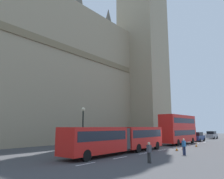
{
  "coord_description": "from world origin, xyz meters",
  "views": [
    {
      "loc": [
        -28.57,
        -13.06,
        2.95
      ],
      "look_at": [
        -5.05,
        5.47,
        7.98
      ],
      "focal_mm": 35.56,
      "sensor_mm": 36.0,
      "label": 1
    }
  ],
  "objects_px": {
    "pedestrian_by_kerb": "(184,146)",
    "street_lamp": "(83,126)",
    "articulated_bus": "(120,137)",
    "traffic_cone_east": "(196,145)",
    "pedestrian_near_cones": "(149,152)",
    "traffic_cone_middle": "(183,147)",
    "double_decker_bus": "(178,128)",
    "sedan_trailing": "(212,135)",
    "traffic_cone_west": "(177,148)",
    "sedan_lead": "(198,137)"
  },
  "relations": [
    {
      "from": "pedestrian_near_cones",
      "to": "traffic_cone_middle",
      "type": "bearing_deg",
      "value": 8.66
    },
    {
      "from": "traffic_cone_east",
      "to": "pedestrian_near_cones",
      "type": "height_order",
      "value": "pedestrian_near_cones"
    },
    {
      "from": "double_decker_bus",
      "to": "articulated_bus",
      "type": "bearing_deg",
      "value": -179.99
    },
    {
      "from": "street_lamp",
      "to": "pedestrian_near_cones",
      "type": "distance_m",
      "value": 10.82
    },
    {
      "from": "traffic_cone_middle",
      "to": "sedan_trailing",
      "type": "bearing_deg",
      "value": 7.71
    },
    {
      "from": "pedestrian_near_cones",
      "to": "articulated_bus",
      "type": "bearing_deg",
      "value": 56.0
    },
    {
      "from": "traffic_cone_middle",
      "to": "pedestrian_by_kerb",
      "type": "bearing_deg",
      "value": -158.23
    },
    {
      "from": "pedestrian_by_kerb",
      "to": "traffic_cone_west",
      "type": "bearing_deg",
      "value": 33.25
    },
    {
      "from": "articulated_bus",
      "to": "sedan_trailing",
      "type": "height_order",
      "value": "articulated_bus"
    },
    {
      "from": "traffic_cone_middle",
      "to": "street_lamp",
      "type": "bearing_deg",
      "value": 140.11
    },
    {
      "from": "traffic_cone_east",
      "to": "street_lamp",
      "type": "xyz_separation_m",
      "value": [
        -15.22,
        8.46,
        2.77
      ]
    },
    {
      "from": "sedan_trailing",
      "to": "traffic_cone_west",
      "type": "relative_size",
      "value": 7.59
    },
    {
      "from": "traffic_cone_middle",
      "to": "traffic_cone_west",
      "type": "bearing_deg",
      "value": 179.24
    },
    {
      "from": "sedan_lead",
      "to": "sedan_trailing",
      "type": "bearing_deg",
      "value": 1.32
    },
    {
      "from": "traffic_cone_west",
      "to": "traffic_cone_middle",
      "type": "distance_m",
      "value": 2.07
    },
    {
      "from": "traffic_cone_middle",
      "to": "pedestrian_by_kerb",
      "type": "height_order",
      "value": "pedestrian_by_kerb"
    },
    {
      "from": "pedestrian_near_cones",
      "to": "pedestrian_by_kerb",
      "type": "bearing_deg",
      "value": -2.01
    },
    {
      "from": "articulated_bus",
      "to": "traffic_cone_east",
      "type": "height_order",
      "value": "articulated_bus"
    },
    {
      "from": "sedan_trailing",
      "to": "traffic_cone_middle",
      "type": "xyz_separation_m",
      "value": [
        -30.29,
        -4.1,
        -0.63
      ]
    },
    {
      "from": "double_decker_bus",
      "to": "pedestrian_by_kerb",
      "type": "xyz_separation_m",
      "value": [
        -13.93,
        -6.06,
        -1.8
      ]
    },
    {
      "from": "street_lamp",
      "to": "pedestrian_near_cones",
      "type": "relative_size",
      "value": 3.12
    },
    {
      "from": "articulated_bus",
      "to": "traffic_cone_west",
      "type": "height_order",
      "value": "articulated_bus"
    },
    {
      "from": "articulated_bus",
      "to": "traffic_cone_middle",
      "type": "relative_size",
      "value": 27.52
    },
    {
      "from": "street_lamp",
      "to": "double_decker_bus",
      "type": "bearing_deg",
      "value": -13.63
    },
    {
      "from": "traffic_cone_west",
      "to": "pedestrian_near_cones",
      "type": "relative_size",
      "value": 0.34
    },
    {
      "from": "double_decker_bus",
      "to": "traffic_cone_west",
      "type": "height_order",
      "value": "double_decker_bus"
    },
    {
      "from": "pedestrian_by_kerb",
      "to": "double_decker_bus",
      "type": "bearing_deg",
      "value": 23.53
    },
    {
      "from": "sedan_trailing",
      "to": "traffic_cone_east",
      "type": "height_order",
      "value": "sedan_trailing"
    },
    {
      "from": "double_decker_bus",
      "to": "pedestrian_by_kerb",
      "type": "distance_m",
      "value": 15.3
    },
    {
      "from": "traffic_cone_east",
      "to": "pedestrian_by_kerb",
      "type": "bearing_deg",
      "value": -168.69
    },
    {
      "from": "double_decker_bus",
      "to": "sedan_trailing",
      "type": "distance_m",
      "value": 21.84
    },
    {
      "from": "pedestrian_near_cones",
      "to": "street_lamp",
      "type": "bearing_deg",
      "value": 76.52
    },
    {
      "from": "traffic_cone_middle",
      "to": "traffic_cone_east",
      "type": "bearing_deg",
      "value": -0.52
    },
    {
      "from": "pedestrian_by_kerb",
      "to": "street_lamp",
      "type": "bearing_deg",
      "value": 113.76
    },
    {
      "from": "sedan_lead",
      "to": "traffic_cone_east",
      "type": "relative_size",
      "value": 7.59
    },
    {
      "from": "sedan_trailing",
      "to": "pedestrian_near_cones",
      "type": "bearing_deg",
      "value": -172.01
    },
    {
      "from": "street_lamp",
      "to": "pedestrian_by_kerb",
      "type": "height_order",
      "value": "street_lamp"
    },
    {
      "from": "articulated_bus",
      "to": "sedan_trailing",
      "type": "distance_m",
      "value": 38.91
    },
    {
      "from": "sedan_lead",
      "to": "traffic_cone_west",
      "type": "relative_size",
      "value": 7.59
    },
    {
      "from": "double_decker_bus",
      "to": "street_lamp",
      "type": "xyz_separation_m",
      "value": [
        -18.58,
        4.5,
        0.35
      ]
    },
    {
      "from": "sedan_lead",
      "to": "traffic_cone_east",
      "type": "bearing_deg",
      "value": -163.6
    },
    {
      "from": "traffic_cone_middle",
      "to": "pedestrian_near_cones",
      "type": "height_order",
      "value": "pedestrian_near_cones"
    },
    {
      "from": "articulated_bus",
      "to": "sedan_lead",
      "type": "height_order",
      "value": "articulated_bus"
    },
    {
      "from": "sedan_lead",
      "to": "traffic_cone_west",
      "type": "xyz_separation_m",
      "value": [
        -20.39,
        -3.8,
        -0.63
      ]
    },
    {
      "from": "traffic_cone_west",
      "to": "street_lamp",
      "type": "bearing_deg",
      "value": 133.63
    },
    {
      "from": "traffic_cone_middle",
      "to": "street_lamp",
      "type": "height_order",
      "value": "street_lamp"
    },
    {
      "from": "traffic_cone_middle",
      "to": "articulated_bus",
      "type": "bearing_deg",
      "value": 155.63
    },
    {
      "from": "traffic_cone_east",
      "to": "street_lamp",
      "type": "distance_m",
      "value": 17.63
    },
    {
      "from": "traffic_cone_east",
      "to": "pedestrian_by_kerb",
      "type": "height_order",
      "value": "pedestrian_by_kerb"
    },
    {
      "from": "articulated_bus",
      "to": "pedestrian_near_cones",
      "type": "distance_m",
      "value": 7.06
    }
  ]
}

